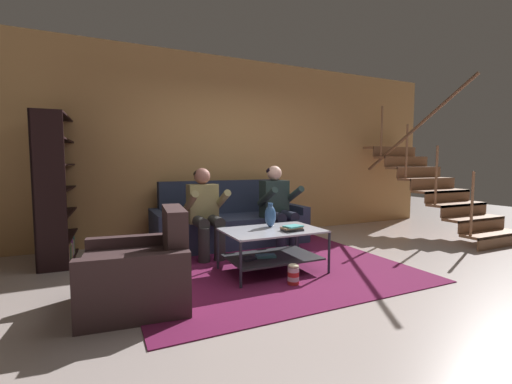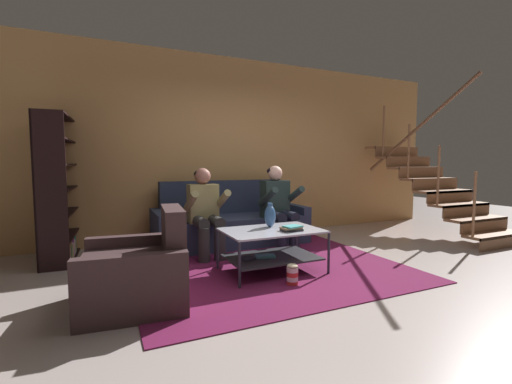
% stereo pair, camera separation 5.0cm
% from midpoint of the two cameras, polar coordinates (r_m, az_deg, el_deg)
% --- Properties ---
extents(ground, '(16.80, 16.80, 0.00)m').
position_cam_midpoint_polar(ground, '(3.70, 9.85, -14.15)').
color(ground, '#B0A19B').
extents(back_partition, '(8.40, 0.12, 2.90)m').
position_cam_midpoint_polar(back_partition, '(5.71, -4.11, 7.30)').
color(back_partition, tan).
rests_on(back_partition, ground).
extents(staircase_run, '(1.09, 2.27, 2.44)m').
position_cam_midpoint_polar(staircase_run, '(6.50, 28.03, 1.30)').
color(staircase_run, '#996745').
rests_on(staircase_run, ground).
extents(couch, '(2.22, 0.89, 0.93)m').
position_cam_midpoint_polar(couch, '(5.15, -4.08, -5.28)').
color(couch, '#2E3753').
rests_on(couch, ground).
extents(person_seated_left, '(0.50, 0.58, 1.14)m').
position_cam_midpoint_polar(person_seated_left, '(4.43, -8.12, -2.72)').
color(person_seated_left, '#302E2E').
rests_on(person_seated_left, ground).
extents(person_seated_right, '(0.50, 0.58, 1.16)m').
position_cam_midpoint_polar(person_seated_right, '(4.83, 4.07, -1.91)').
color(person_seated_right, '#1C1F2E').
rests_on(person_seated_right, ground).
extents(coffee_table, '(1.06, 0.70, 0.47)m').
position_cam_midpoint_polar(coffee_table, '(3.81, 2.94, -8.59)').
color(coffee_table, silver).
rests_on(coffee_table, ground).
extents(area_rug, '(3.00, 3.41, 0.01)m').
position_cam_midpoint_polar(area_rug, '(4.42, -0.38, -10.85)').
color(area_rug, maroon).
rests_on(area_rug, ground).
extents(vase, '(0.13, 0.13, 0.28)m').
position_cam_midpoint_polar(vase, '(3.91, 2.72, -3.97)').
color(vase, '#2F5283').
rests_on(vase, coffee_table).
extents(book_stack, '(0.24, 0.18, 0.06)m').
position_cam_midpoint_polar(book_stack, '(3.71, 6.36, -6.03)').
color(book_stack, '#2D2B30').
rests_on(book_stack, coffee_table).
extents(bookshelf, '(0.38, 1.10, 1.78)m').
position_cam_midpoint_polar(bookshelf, '(4.85, -30.21, -1.43)').
color(bookshelf, black).
rests_on(bookshelf, ground).
extents(armchair, '(0.91, 0.92, 0.82)m').
position_cam_midpoint_polar(armchair, '(3.13, -18.63, -12.68)').
color(armchair, '#3D2A2B').
rests_on(armchair, ground).
extents(popcorn_tub, '(0.11, 0.11, 0.21)m').
position_cam_midpoint_polar(popcorn_tub, '(3.48, 6.51, -13.50)').
color(popcorn_tub, red).
rests_on(popcorn_tub, ground).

